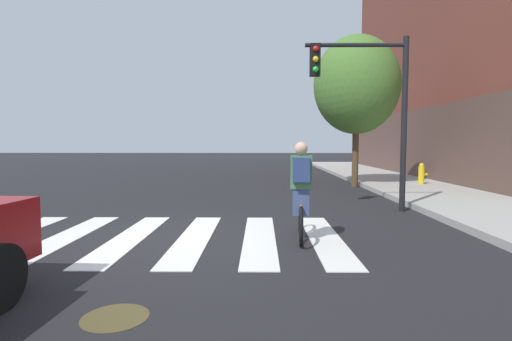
# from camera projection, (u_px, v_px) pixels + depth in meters

# --- Properties ---
(ground_plane) EXTENTS (120.00, 120.00, 0.00)m
(ground_plane) POSITION_uv_depth(u_px,v_px,m) (166.00, 238.00, 6.91)
(ground_plane) COLOR black
(crosswalk_stripes) EXTENTS (6.26, 3.67, 0.01)m
(crosswalk_stripes) POSITION_uv_depth(u_px,v_px,m) (163.00, 237.00, 6.91)
(crosswalk_stripes) COLOR silver
(crosswalk_stripes) RESTS_ON ground
(manhole_cover) EXTENTS (0.64, 0.64, 0.01)m
(manhole_cover) POSITION_uv_depth(u_px,v_px,m) (115.00, 317.00, 3.75)
(manhole_cover) COLOR #473D1E
(manhole_cover) RESTS_ON ground
(cyclist) EXTENTS (0.38, 1.71, 1.69)m
(cyclist) POSITION_uv_depth(u_px,v_px,m) (301.00, 192.00, 6.68)
(cyclist) COLOR black
(cyclist) RESTS_ON ground
(traffic_light_near) EXTENTS (2.47, 0.28, 4.20)m
(traffic_light_near) POSITION_uv_depth(u_px,v_px,m) (370.00, 93.00, 9.39)
(traffic_light_near) COLOR black
(traffic_light_near) RESTS_ON ground
(fire_hydrant) EXTENTS (0.33, 0.22, 0.78)m
(fire_hydrant) POSITION_uv_depth(u_px,v_px,m) (421.00, 174.00, 14.57)
(fire_hydrant) COLOR gold
(fire_hydrant) RESTS_ON sidewalk
(street_tree_near) EXTENTS (3.20, 3.20, 5.69)m
(street_tree_near) POSITION_uv_depth(u_px,v_px,m) (357.00, 85.00, 14.71)
(street_tree_near) COLOR #4C3823
(street_tree_near) RESTS_ON ground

